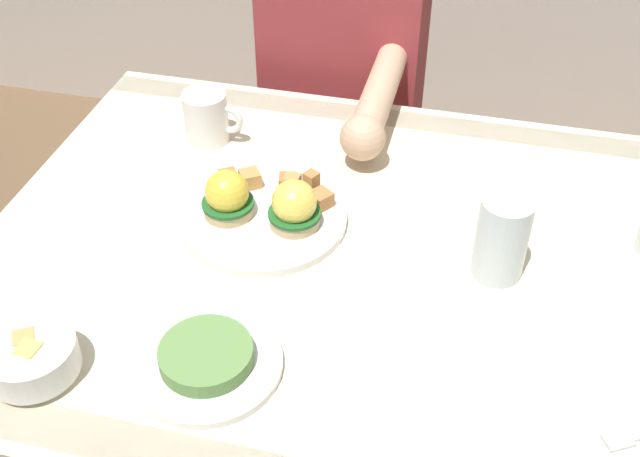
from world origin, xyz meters
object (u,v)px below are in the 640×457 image
Objects in this scene: coffee_mug at (207,116)px; water_glass_near at (501,243)px; eggs_benedict_plate at (263,208)px; fruit_bowl at (32,358)px; dining_table at (361,304)px; diner_person at (342,98)px; side_plate at (207,360)px.

coffee_mug is 0.83× the size of water_glass_near.
coffee_mug is 0.59m from water_glass_near.
fruit_bowl is (-0.20, -0.37, 0.00)m from eggs_benedict_plate.
dining_table is at bearing 41.57° from fruit_bowl.
coffee_mug reaches higher than eggs_benedict_plate.
water_glass_near is at bearing -23.44° from coffee_mug.
eggs_benedict_plate is 0.24× the size of diner_person.
coffee_mug is at bearing 156.56° from water_glass_near.
dining_table is 1.05× the size of diner_person.
coffee_mug is at bearing 129.52° from eggs_benedict_plate.
eggs_benedict_plate is at bearing 61.93° from fruit_bowl.
diner_person is at bearing 63.83° from coffee_mug.
dining_table is 0.26m from water_glass_near.
dining_table is at bearing -35.78° from coffee_mug.
dining_table is 8.96× the size of water_glass_near.
dining_table is 6.00× the size of side_plate.
water_glass_near is at bearing -58.16° from diner_person.
water_glass_near is 0.45m from side_plate.
water_glass_near reaches higher than fruit_bowl.
water_glass_near reaches higher than eggs_benedict_plate.
side_plate is at bearing -120.57° from dining_table.
fruit_bowl is (-0.37, -0.33, 0.14)m from dining_table.
diner_person is at bearing 77.67° from fruit_bowl.
water_glass_near is (0.37, -0.03, 0.03)m from eggs_benedict_plate.
diner_person reaches higher than fruit_bowl.
diner_person reaches higher than eggs_benedict_plate.
coffee_mug is at bearing -116.17° from diner_person.
diner_person is (-0.01, 0.87, -0.10)m from side_plate.
diner_person is at bearing 121.84° from water_glass_near.
fruit_bowl is at bearing -163.57° from side_plate.
dining_table is 10.00× the size of fruit_bowl.
eggs_benedict_plate is at bearing 93.01° from side_plate.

